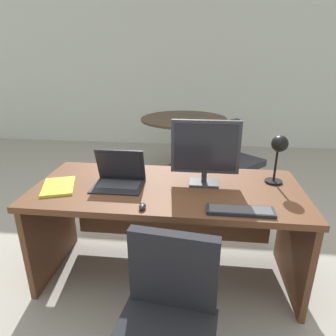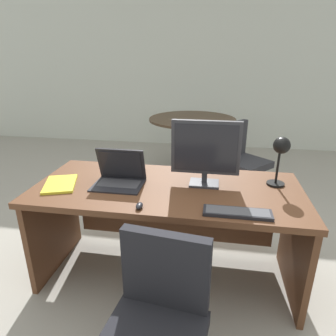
% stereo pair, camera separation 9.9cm
% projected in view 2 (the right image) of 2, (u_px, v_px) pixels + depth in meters
% --- Properties ---
extents(ground, '(12.00, 12.00, 0.00)m').
position_uv_depth(ground, '(187.00, 192.00, 3.66)').
color(ground, gray).
extents(back_wall, '(10.00, 0.10, 2.80)m').
position_uv_depth(back_wall, '(202.00, 67.00, 5.16)').
color(back_wall, silver).
rests_on(back_wall, ground).
extents(desk, '(1.81, 0.80, 0.74)m').
position_uv_depth(desk, '(168.00, 209.00, 2.13)').
color(desk, '#56331E').
rests_on(desk, ground).
extents(monitor, '(0.46, 0.16, 0.45)m').
position_uv_depth(monitor, '(206.00, 150.00, 1.97)').
color(monitor, '#2D2D33').
rests_on(monitor, desk).
extents(laptop, '(0.34, 0.26, 0.25)m').
position_uv_depth(laptop, '(120.00, 173.00, 2.05)').
color(laptop, black).
rests_on(laptop, desk).
extents(keyboard, '(0.38, 0.11, 0.02)m').
position_uv_depth(keyboard, '(237.00, 213.00, 1.66)').
color(keyboard, black).
rests_on(keyboard, desk).
extents(mouse, '(0.04, 0.07, 0.03)m').
position_uv_depth(mouse, '(139.00, 206.00, 1.73)').
color(mouse, black).
rests_on(mouse, desk).
extents(desk_lamp, '(0.12, 0.14, 0.35)m').
position_uv_depth(desk_lamp, '(281.00, 152.00, 1.94)').
color(desk_lamp, black).
rests_on(desk_lamp, desk).
extents(book, '(0.29, 0.34, 0.02)m').
position_uv_depth(book, '(60.00, 184.00, 2.04)').
color(book, yellow).
rests_on(book, desk).
extents(coffee_mug, '(0.10, 0.08, 0.08)m').
position_uv_depth(coffee_mug, '(119.00, 165.00, 2.30)').
color(coffee_mug, orange).
rests_on(coffee_mug, desk).
extents(meeting_table, '(1.18, 1.18, 0.78)m').
position_uv_depth(meeting_table, '(192.00, 132.00, 4.11)').
color(meeting_table, black).
rests_on(meeting_table, ground).
extents(meeting_chair_near, '(0.66, 0.65, 0.85)m').
position_uv_depth(meeting_chair_near, '(242.00, 166.00, 3.54)').
color(meeting_chair_near, black).
rests_on(meeting_chair_near, ground).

